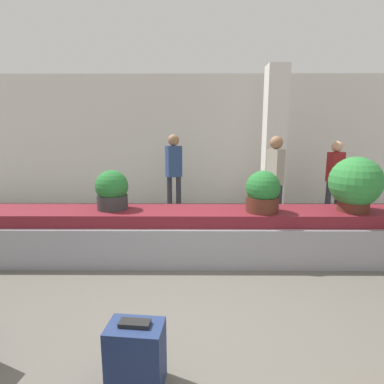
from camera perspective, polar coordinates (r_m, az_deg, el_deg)
The scene contains 11 objects.
ground_plane at distance 2.86m, azimuth -0.24°, elevation -25.66°, with size 18.00×18.00×0.00m, color #59544C.
back_wall at distance 7.62m, azimuth 0.17°, elevation 9.72°, with size 18.00×0.06×3.20m.
carousel at distance 4.26m, azimuth -0.00°, elevation -8.13°, with size 8.44×0.89×0.70m.
pillar at distance 6.93m, azimuth 15.36°, elevation 9.30°, with size 0.45×0.45×3.20m.
suitcase_4 at distance 2.34m, azimuth -10.63°, elevation -28.21°, with size 0.40×0.28×0.48m.
potted_plant_0 at distance 4.29m, azimuth -14.99°, elevation 0.25°, with size 0.45×0.45×0.55m.
potted_plant_1 at distance 4.56m, azimuth 28.64°, elevation 1.33°, with size 0.68×0.68×0.74m.
potted_plant_2 at distance 4.10m, azimuth 13.32°, elevation -0.09°, with size 0.45×0.45×0.56m.
traveler_0 at distance 5.76m, azimuth 15.51°, elevation 3.44°, with size 0.31×0.36×1.71m.
traveler_1 at distance 6.95m, azimuth 25.57°, elevation 3.31°, with size 0.36×0.27×1.61m.
traveler_2 at distance 6.51m, azimuth -3.49°, elevation 4.80°, with size 0.37×0.31×1.75m.
Camera 1 is at (0.03, -2.32, 1.68)m, focal length 28.00 mm.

